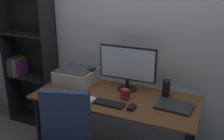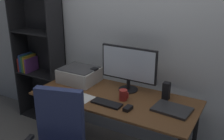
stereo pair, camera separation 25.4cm
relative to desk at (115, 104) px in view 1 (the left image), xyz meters
name	(u,v)px [view 1 (the left image)]	position (x,y,z in m)	size (l,w,h in m)	color
back_wall	(134,30)	(0.00, 0.52, 0.64)	(6.40, 0.10, 2.60)	silver
desk	(115,104)	(0.00, 0.00, 0.00)	(1.60, 0.70, 0.74)	brown
monitor	(127,65)	(0.04, 0.21, 0.35)	(0.59, 0.20, 0.46)	black
keyboard	(109,103)	(0.01, -0.17, 0.09)	(0.29, 0.11, 0.02)	black
mouse	(132,107)	(0.23, -0.17, 0.10)	(0.06, 0.10, 0.03)	black
coffee_mug	(125,94)	(0.10, -0.02, 0.14)	(0.09, 0.08, 0.10)	#B72D28
laptop	(174,106)	(0.57, 0.01, 0.10)	(0.32, 0.23, 0.02)	#2D2D30
speaker_left	(92,76)	(-0.36, 0.20, 0.17)	(0.06, 0.07, 0.17)	black
speaker_right	(166,89)	(0.45, 0.20, 0.17)	(0.06, 0.07, 0.17)	black
printer	(76,76)	(-0.53, 0.15, 0.16)	(0.40, 0.34, 0.16)	silver
paper_sheet	(79,102)	(-0.27, -0.23, 0.09)	(0.21, 0.30, 0.00)	white
bookshelf	(30,56)	(-1.31, 0.35, 0.24)	(0.65, 0.28, 1.82)	black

